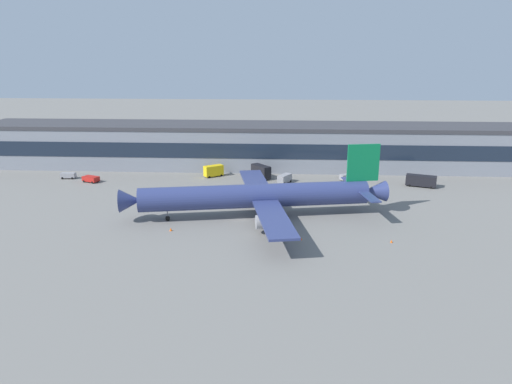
{
  "coord_description": "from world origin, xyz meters",
  "views": [
    {
      "loc": [
        9.72,
        -107.33,
        37.72
      ],
      "look_at": [
        3.36,
        5.97,
        5.0
      ],
      "focal_mm": 34.12,
      "sensor_mm": 36.0,
      "label": 1
    }
  ],
  "objects_px": {
    "traffic_cone_0": "(171,229)",
    "traffic_cone_1": "(391,241)",
    "pushback_tractor": "(91,179)",
    "fuel_truck": "(422,180)",
    "stair_truck": "(213,170)",
    "belt_loader": "(349,176)",
    "crew_van": "(285,178)",
    "catering_truck": "(261,171)",
    "follow_me_car": "(68,175)",
    "airliner": "(259,196)",
    "traffic_cone_2": "(301,239)"
  },
  "relations": [
    {
      "from": "traffic_cone_1",
      "to": "traffic_cone_0",
      "type": "bearing_deg",
      "value": 174.89
    },
    {
      "from": "pushback_tractor",
      "to": "follow_me_car",
      "type": "relative_size",
      "value": 1.22
    },
    {
      "from": "catering_truck",
      "to": "traffic_cone_1",
      "type": "relative_size",
      "value": 12.11
    },
    {
      "from": "crew_van",
      "to": "traffic_cone_1",
      "type": "bearing_deg",
      "value": -64.7
    },
    {
      "from": "follow_me_car",
      "to": "belt_loader",
      "type": "height_order",
      "value": "belt_loader"
    },
    {
      "from": "fuel_truck",
      "to": "crew_van",
      "type": "relative_size",
      "value": 1.58
    },
    {
      "from": "pushback_tractor",
      "to": "traffic_cone_1",
      "type": "xyz_separation_m",
      "value": [
        80.19,
        -44.03,
        -0.75
      ]
    },
    {
      "from": "traffic_cone_0",
      "to": "traffic_cone_1",
      "type": "relative_size",
      "value": 1.21
    },
    {
      "from": "airliner",
      "to": "catering_truck",
      "type": "distance_m",
      "value": 36.76
    },
    {
      "from": "follow_me_car",
      "to": "catering_truck",
      "type": "distance_m",
      "value": 59.68
    },
    {
      "from": "follow_me_car",
      "to": "traffic_cone_1",
      "type": "xyz_separation_m",
      "value": [
        88.91,
        -47.69,
        -0.79
      ]
    },
    {
      "from": "catering_truck",
      "to": "traffic_cone_1",
      "type": "distance_m",
      "value": 59.29
    },
    {
      "from": "airliner",
      "to": "traffic_cone_1",
      "type": "xyz_separation_m",
      "value": [
        28.08,
        -14.85,
        -4.87
      ]
    },
    {
      "from": "fuel_truck",
      "to": "pushback_tractor",
      "type": "xyz_separation_m",
      "value": [
        -97.99,
        -0.27,
        -0.83
      ]
    },
    {
      "from": "traffic_cone_1",
      "to": "follow_me_car",
      "type": "bearing_deg",
      "value": 151.79
    },
    {
      "from": "crew_van",
      "to": "traffic_cone_0",
      "type": "xyz_separation_m",
      "value": [
        -24.98,
        -42.17,
        -1.09
      ]
    },
    {
      "from": "catering_truck",
      "to": "traffic_cone_1",
      "type": "bearing_deg",
      "value": -60.3
    },
    {
      "from": "follow_me_car",
      "to": "traffic_cone_2",
      "type": "distance_m",
      "value": 84.77
    },
    {
      "from": "fuel_truck",
      "to": "stair_truck",
      "type": "distance_m",
      "value": 62.73
    },
    {
      "from": "belt_loader",
      "to": "catering_truck",
      "type": "height_order",
      "value": "catering_truck"
    },
    {
      "from": "fuel_truck",
      "to": "stair_truck",
      "type": "height_order",
      "value": "stair_truck"
    },
    {
      "from": "belt_loader",
      "to": "catering_truck",
      "type": "bearing_deg",
      "value": 178.5
    },
    {
      "from": "stair_truck",
      "to": "traffic_cone_0",
      "type": "height_order",
      "value": "stair_truck"
    },
    {
      "from": "pushback_tractor",
      "to": "traffic_cone_2",
      "type": "relative_size",
      "value": 8.92
    },
    {
      "from": "catering_truck",
      "to": "traffic_cone_2",
      "type": "height_order",
      "value": "catering_truck"
    },
    {
      "from": "stair_truck",
      "to": "traffic_cone_0",
      "type": "bearing_deg",
      "value": -92.99
    },
    {
      "from": "traffic_cone_1",
      "to": "traffic_cone_2",
      "type": "xyz_separation_m",
      "value": [
        -18.56,
        0.41,
        0.0
      ]
    },
    {
      "from": "stair_truck",
      "to": "belt_loader",
      "type": "bearing_deg",
      "value": -2.67
    },
    {
      "from": "crew_van",
      "to": "stair_truck",
      "type": "relative_size",
      "value": 0.89
    },
    {
      "from": "catering_truck",
      "to": "traffic_cone_2",
      "type": "relative_size",
      "value": 11.92
    },
    {
      "from": "fuel_truck",
      "to": "traffic_cone_2",
      "type": "bearing_deg",
      "value": -129.63
    },
    {
      "from": "airliner",
      "to": "crew_van",
      "type": "distance_m",
      "value": 32.33
    },
    {
      "from": "crew_van",
      "to": "stair_truck",
      "type": "bearing_deg",
      "value": 164.15
    },
    {
      "from": "pushback_tractor",
      "to": "traffic_cone_0",
      "type": "height_order",
      "value": "pushback_tractor"
    },
    {
      "from": "airliner",
      "to": "traffic_cone_2",
      "type": "relative_size",
      "value": 103.42
    },
    {
      "from": "belt_loader",
      "to": "traffic_cone_1",
      "type": "relative_size",
      "value": 10.98
    },
    {
      "from": "airliner",
      "to": "belt_loader",
      "type": "xyz_separation_m",
      "value": [
        25.91,
        35.91,
        -4.01
      ]
    },
    {
      "from": "fuel_truck",
      "to": "follow_me_car",
      "type": "xyz_separation_m",
      "value": [
        -106.71,
        3.39,
        -0.79
      ]
    },
    {
      "from": "catering_truck",
      "to": "traffic_cone_1",
      "type": "height_order",
      "value": "catering_truck"
    },
    {
      "from": "follow_me_car",
      "to": "airliner",
      "type": "bearing_deg",
      "value": -28.37
    },
    {
      "from": "airliner",
      "to": "follow_me_car",
      "type": "distance_m",
      "value": 69.25
    },
    {
      "from": "belt_loader",
      "to": "traffic_cone_1",
      "type": "height_order",
      "value": "belt_loader"
    },
    {
      "from": "belt_loader",
      "to": "catering_truck",
      "type": "xyz_separation_m",
      "value": [
        -27.19,
        0.71,
        1.14
      ]
    },
    {
      "from": "belt_loader",
      "to": "traffic_cone_2",
      "type": "relative_size",
      "value": 10.81
    },
    {
      "from": "crew_van",
      "to": "catering_truck",
      "type": "xyz_separation_m",
      "value": [
        -7.45,
        5.11,
        0.83
      ]
    },
    {
      "from": "belt_loader",
      "to": "traffic_cone_0",
      "type": "distance_m",
      "value": 64.57
    },
    {
      "from": "airliner",
      "to": "pushback_tractor",
      "type": "bearing_deg",
      "value": 150.75
    },
    {
      "from": "airliner",
      "to": "fuel_truck",
      "type": "bearing_deg",
      "value": 32.7
    },
    {
      "from": "fuel_truck",
      "to": "traffic_cone_0",
      "type": "relative_size",
      "value": 12.16
    },
    {
      "from": "fuel_truck",
      "to": "belt_loader",
      "type": "xyz_separation_m",
      "value": [
        -19.97,
        6.46,
        -0.73
      ]
    }
  ]
}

